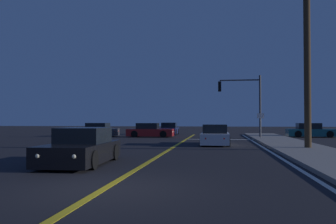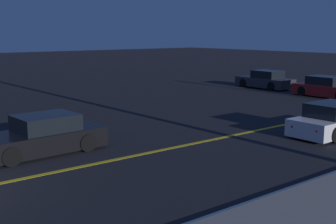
% 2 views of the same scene
% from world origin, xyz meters
% --- Properties ---
extents(lane_line_center, '(0.20, 38.49, 0.01)m').
position_xyz_m(lane_line_center, '(0.00, 11.32, 0.01)').
color(lane_line_center, gold).
rests_on(lane_line_center, ground).
extents(car_far_approaching_charcoal, '(4.54, 1.98, 1.34)m').
position_xyz_m(car_far_approaching_charcoal, '(-9.37, 24.92, 0.58)').
color(car_far_approaching_charcoal, '#2D2D33').
rests_on(car_far_approaching_charcoal, ground).
extents(car_distant_tail_white, '(1.88, 4.46, 1.34)m').
position_xyz_m(car_distant_tail_white, '(2.45, 14.92, 0.58)').
color(car_distant_tail_white, silver).
rests_on(car_distant_tail_white, ground).
extents(car_following_oncoming_red, '(4.44, 2.01, 1.34)m').
position_xyz_m(car_following_oncoming_red, '(-3.82, 24.42, 0.58)').
color(car_following_oncoming_red, maroon).
rests_on(car_following_oncoming_red, ground).
extents(car_mid_block_black, '(2.12, 4.53, 1.34)m').
position_xyz_m(car_mid_block_black, '(-2.34, 4.26, 0.58)').
color(car_mid_block_black, black).
rests_on(car_mid_block_black, ground).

